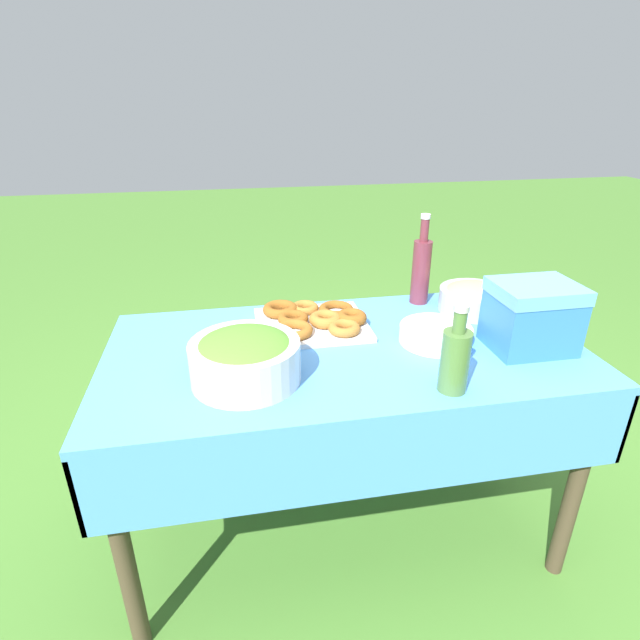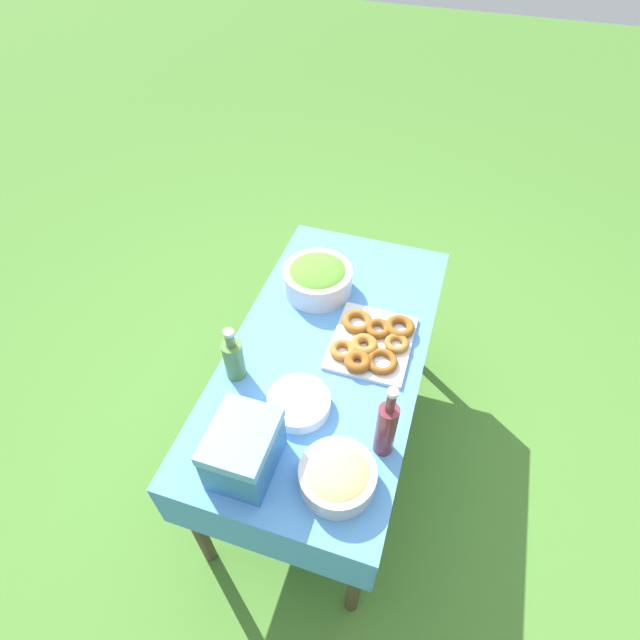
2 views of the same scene
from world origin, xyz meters
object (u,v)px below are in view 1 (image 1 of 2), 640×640
object	(u,v)px
plate_stack	(436,334)
wine_bottle	(421,269)
donut_platter	(314,320)
olive_oil_bottle	(455,358)
salad_bowl	(245,357)
pasta_bowl	(474,297)
cooler_box	(532,316)

from	to	relation	value
plate_stack	wine_bottle	xyz separation A→B (m)	(0.06, 0.31, 0.10)
donut_platter	olive_oil_bottle	xyz separation A→B (m)	(0.28, -0.43, 0.07)
salad_bowl	plate_stack	xyz separation A→B (m)	(0.57, 0.12, -0.04)
plate_stack	olive_oil_bottle	bearing A→B (deg)	-103.78
donut_platter	olive_oil_bottle	size ratio (longest dim) A/B	1.58
pasta_bowl	plate_stack	bearing A→B (deg)	-137.65
donut_platter	olive_oil_bottle	distance (m)	0.52
donut_platter	plate_stack	xyz separation A→B (m)	(0.34, -0.17, 0.00)
olive_oil_bottle	pasta_bowl	bearing A→B (deg)	58.38
salad_bowl	donut_platter	bearing A→B (deg)	51.66
donut_platter	plate_stack	bearing A→B (deg)	-26.63
donut_platter	cooler_box	distance (m)	0.65
salad_bowl	wine_bottle	distance (m)	0.77
cooler_box	wine_bottle	bearing A→B (deg)	115.63
olive_oil_bottle	wine_bottle	distance (m)	0.59
wine_bottle	donut_platter	bearing A→B (deg)	-161.58
salad_bowl	pasta_bowl	bearing A→B (deg)	21.93
pasta_bowl	donut_platter	xyz separation A→B (m)	(-0.56, -0.03, -0.03)
salad_bowl	olive_oil_bottle	bearing A→B (deg)	-15.77
donut_platter	wine_bottle	world-z (taller)	wine_bottle
olive_oil_bottle	wine_bottle	bearing A→B (deg)	77.37
olive_oil_bottle	plate_stack	bearing A→B (deg)	76.22
salad_bowl	olive_oil_bottle	xyz separation A→B (m)	(0.51, -0.14, 0.02)
cooler_box	salad_bowl	bearing A→B (deg)	-177.66
olive_oil_bottle	wine_bottle	world-z (taller)	wine_bottle
pasta_bowl	cooler_box	size ratio (longest dim) A/B	1.01
salad_bowl	wine_bottle	xyz separation A→B (m)	(0.64, 0.43, 0.06)
pasta_bowl	cooler_box	world-z (taller)	cooler_box
olive_oil_bottle	cooler_box	size ratio (longest dim) A/B	1.00
pasta_bowl	donut_platter	world-z (taller)	pasta_bowl
donut_platter	cooler_box	world-z (taller)	cooler_box
salad_bowl	cooler_box	world-z (taller)	cooler_box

